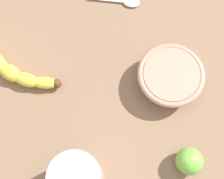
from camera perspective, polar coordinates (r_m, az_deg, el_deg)
wooden_tabletop at (r=61.83cm, az=0.24°, el=2.57°), size 120.00×120.00×3.00cm
banana at (r=62.98cm, az=-19.12°, el=4.66°), size 22.32×8.75×3.05cm
smoothie_glass at (r=51.88cm, az=-6.42°, el=-16.21°), size 8.07×8.07×11.44cm
ceramic_bowl at (r=58.41cm, az=10.86°, el=2.35°), size 12.66×12.66×4.41cm
lime_fruit at (r=56.18cm, az=14.35°, el=-12.92°), size 4.88×4.88×4.88cm
teaspoon at (r=67.28cm, az=3.09°, el=16.11°), size 9.29×8.58×0.80cm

